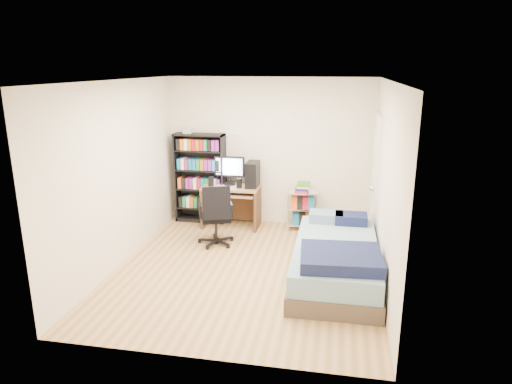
% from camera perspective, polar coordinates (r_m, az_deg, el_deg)
% --- Properties ---
extents(room, '(3.58, 4.08, 2.58)m').
position_cam_1_polar(room, '(5.88, -1.29, 1.47)').
color(room, tan).
rests_on(room, ground).
extents(media_shelf, '(0.88, 0.29, 1.62)m').
position_cam_1_polar(media_shelf, '(8.01, -6.98, 1.88)').
color(media_shelf, black).
rests_on(media_shelf, room).
extents(computer_desk, '(0.95, 0.55, 1.20)m').
position_cam_1_polar(computer_desk, '(7.74, -2.37, 0.32)').
color(computer_desk, '#A37F54').
rests_on(computer_desk, room).
extents(office_chair, '(0.74, 0.74, 0.96)m').
position_cam_1_polar(office_chair, '(7.03, -5.00, -4.22)').
color(office_chair, black).
rests_on(office_chair, room).
extents(wire_cart, '(0.53, 0.40, 0.80)m').
position_cam_1_polar(wire_cart, '(7.67, 5.86, -0.85)').
color(wire_cart, white).
rests_on(wire_cart, room).
extents(bed, '(1.08, 2.16, 0.62)m').
position_cam_1_polar(bed, '(6.02, 9.97, -8.30)').
color(bed, brown).
rests_on(bed, room).
extents(door, '(0.12, 0.80, 2.00)m').
position_cam_1_polar(door, '(7.15, 14.65, 1.46)').
color(door, white).
rests_on(door, room).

